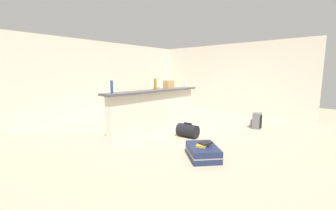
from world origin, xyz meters
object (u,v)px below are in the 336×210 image
Objects in this scene: bottle_clear at (186,84)px; dining_chair_far_side at (154,98)px; bottle_blue at (112,87)px; dining_table at (163,96)px; backpack_grey at (256,121)px; grocery_bag at (169,85)px; bottle_amber at (155,84)px; suitcase_flat_navy at (203,152)px; dining_chair_near_partition at (173,101)px; book_stack at (204,144)px; duffel_bag_black at (188,131)px.

bottle_clear reaches higher than dining_chair_far_side.
bottle_blue is 0.24× the size of dining_table.
bottle_clear is at bearing 111.90° from backpack_grey.
bottle_blue is 1.72m from grocery_bag.
bottle_clear is (1.23, -0.05, -0.04)m from bottle_amber.
backpack_grey is (1.51, -1.81, -0.97)m from grocery_bag.
dining_table is 4.31m from suitcase_flat_navy.
bottle_blue reaches higher than dining_table.
bottle_amber is 0.30× the size of dining_chair_far_side.
bottle_blue reaches higher than grocery_bag.
grocery_bag is 0.28× the size of dining_chair_far_side.
suitcase_flat_navy is (-0.75, -1.89, -1.09)m from bottle_amber.
dining_chair_near_partition is (1.40, 1.01, -0.66)m from grocery_bag.
suitcase_flat_navy is 2.01× the size of backpack_grey.
backpack_grey reaches higher than suitcase_flat_navy.
backpack_grey is (0.11, -2.82, -0.31)m from dining_chair_near_partition.
bottle_amber is 0.89× the size of book_stack.
dining_chair_far_side is 1.85× the size of duffel_bag_black.
duffel_bag_black is (-0.35, -0.89, -1.02)m from grocery_bag.
bottle_blue is 1.97m from duffel_bag_black.
book_stack is at bearing -179.27° from backpack_grey.
dining_chair_far_side is (3.21, 1.95, -0.68)m from bottle_blue.
bottle_blue is 0.96× the size of bottle_amber.
backpack_grey is at bearing -89.13° from dining_table.
suitcase_flat_navy is at bearing 92.15° from book_stack.
duffel_bag_black is (-1.86, 0.92, -0.05)m from backpack_grey.
dining_chair_far_side is 3.84m from backpack_grey.
bottle_blue is 0.32× the size of suitcase_flat_navy.
duffel_bag_black is 1.61× the size of book_stack.
bottle_amber is at bearing -0.59° from bottle_blue.
dining_chair_near_partition is at bearing -96.57° from dining_table.
bottle_blue is at bearing -148.77° from dining_chair_far_side.
dining_chair_near_partition is at bearing 47.60° from book_stack.
book_stack is (0.52, -1.91, -0.94)m from bottle_blue.
grocery_bag is 2.59m from dining_chair_far_side.
dining_table reaches higher than backpack_grey.
backpack_grey is at bearing -89.63° from dining_chair_far_side.
duffel_bag_black is (-1.81, -2.41, -0.50)m from dining_table.
suitcase_flat_navy is at bearing -111.77° from bottle_amber.
bottle_amber reaches higher than backpack_grey.
grocery_bag is at bearing -133.96° from dining_table.
bottle_clear is 0.65× the size of book_stack.
dining_table is at bearing 90.87° from backpack_grey.
dining_chair_far_side is at bearing 55.04° from suitcase_flat_navy.
bottle_clear is 0.18× the size of dining_table.
grocery_bag is 1.40m from duffel_bag_black.
suitcase_flat_navy is at bearing -179.49° from backpack_grey.
book_stack is (-1.98, -1.85, -0.91)m from bottle_clear.
bottle_clear is at bearing 0.56° from grocery_bag.
bottle_amber is at bearing 173.16° from grocery_bag.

